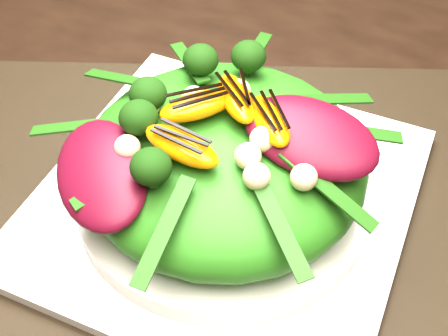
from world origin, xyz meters
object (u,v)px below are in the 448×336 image
at_px(placemat, 224,205).
at_px(salad_bowl, 224,188).
at_px(plate_base, 224,199).
at_px(dining_table, 329,114).
at_px(lettuce_mound, 224,159).
at_px(orange_segment, 237,105).

xyz_separation_m(placemat, salad_bowl, (0.00, 0.00, 0.02)).
xyz_separation_m(plate_base, salad_bowl, (0.00, 0.00, 0.01)).
height_order(dining_table, salad_bowl, dining_table).
height_order(salad_bowl, lettuce_mound, lettuce_mound).
bearing_deg(dining_table, placemat, -102.89).
xyz_separation_m(plate_base, lettuce_mound, (0.00, -0.00, 0.05)).
bearing_deg(salad_bowl, dining_table, 77.11).
height_order(dining_table, plate_base, dining_table).
height_order(dining_table, orange_segment, dining_table).
bearing_deg(lettuce_mound, plate_base, 90.00).
bearing_deg(dining_table, orange_segment, -102.74).
distance_m(salad_bowl, lettuce_mound, 0.03).
height_order(placemat, plate_base, plate_base).
height_order(lettuce_mound, orange_segment, orange_segment).
distance_m(plate_base, orange_segment, 0.10).
relative_size(plate_base, lettuce_mound, 1.32).
distance_m(dining_table, placemat, 0.18).
distance_m(plate_base, lettuce_mound, 0.05).
relative_size(plate_base, salad_bowl, 1.22).
bearing_deg(lettuce_mound, salad_bowl, 90.00).
height_order(plate_base, salad_bowl, salad_bowl).
relative_size(lettuce_mound, orange_segment, 3.82).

